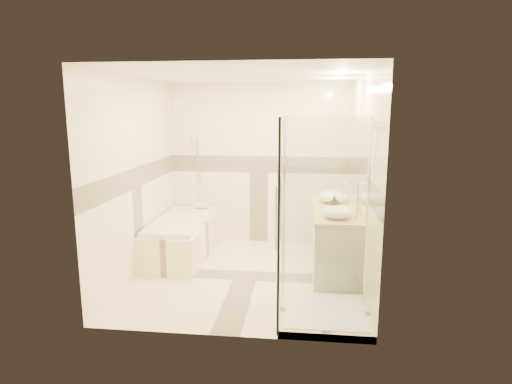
# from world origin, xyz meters

# --- Properties ---
(room) EXTENTS (2.82, 3.02, 2.52)m
(room) POSITION_xyz_m (0.06, 0.01, 1.26)
(room) COLOR #FCF0C9
(room) RESTS_ON ground
(bathtub) EXTENTS (0.75, 1.70, 0.56)m
(bathtub) POSITION_xyz_m (-1.02, 0.65, 0.31)
(bathtub) COLOR #FFF2CB
(bathtub) RESTS_ON ground
(vanity) EXTENTS (0.58, 1.62, 0.85)m
(vanity) POSITION_xyz_m (1.12, 0.30, 0.43)
(vanity) COLOR white
(vanity) RESTS_ON ground
(shower_enclosure) EXTENTS (0.96, 0.93, 2.04)m
(shower_enclosure) POSITION_xyz_m (0.83, -0.97, 0.51)
(shower_enclosure) COLOR #FFF2CB
(shower_enclosure) RESTS_ON ground
(vessel_sink_near) EXTENTS (0.40, 0.40, 0.16)m
(vessel_sink_near) POSITION_xyz_m (1.10, 0.66, 0.93)
(vessel_sink_near) COLOR white
(vessel_sink_near) RESTS_ON vanity
(vessel_sink_far) EXTENTS (0.36, 0.36, 0.14)m
(vessel_sink_far) POSITION_xyz_m (1.10, -0.22, 0.92)
(vessel_sink_far) COLOR white
(vessel_sink_far) RESTS_ON vanity
(faucet_near) EXTENTS (0.12, 0.03, 0.28)m
(faucet_near) POSITION_xyz_m (1.32, 0.66, 1.01)
(faucet_near) COLOR silver
(faucet_near) RESTS_ON vanity
(faucet_far) EXTENTS (0.11, 0.03, 0.27)m
(faucet_far) POSITION_xyz_m (1.32, -0.22, 1.01)
(faucet_far) COLOR silver
(faucet_far) RESTS_ON vanity
(amenity_bottle_a) EXTENTS (0.10, 0.10, 0.17)m
(amenity_bottle_a) POSITION_xyz_m (1.10, 0.22, 0.94)
(amenity_bottle_a) COLOR black
(amenity_bottle_a) RESTS_ON vanity
(amenity_bottle_b) EXTENTS (0.17, 0.17, 0.17)m
(amenity_bottle_b) POSITION_xyz_m (1.10, 0.26, 0.93)
(amenity_bottle_b) COLOR black
(amenity_bottle_b) RESTS_ON vanity
(folded_towels) EXTENTS (0.18, 0.28, 0.09)m
(folded_towels) POSITION_xyz_m (1.10, 0.97, 0.89)
(folded_towels) COLOR silver
(folded_towels) RESTS_ON vanity
(rolled_towel) EXTENTS (0.20, 0.09, 0.09)m
(rolled_towel) POSITION_xyz_m (-0.89, 1.31, 0.60)
(rolled_towel) COLOR silver
(rolled_towel) RESTS_ON bathtub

